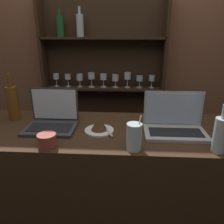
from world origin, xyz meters
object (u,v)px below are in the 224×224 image
laptop_far (174,124)px  coffee_cup (47,141)px  laptop_near (52,119)px  water_glass (134,137)px  cake_plate (99,125)px  wine_bottle_amber (13,102)px  wine_bottle_clear (221,134)px

laptop_far → coffee_cup: size_ratio=3.69×
laptop_near → water_glass: laptop_near is taller
water_glass → laptop_near: bearing=153.6°
cake_plate → wine_bottle_amber: bearing=164.9°
wine_bottle_amber → laptop_far: bearing=-7.8°
water_glass → wine_bottle_clear: wine_bottle_clear is taller
laptop_far → cake_plate: 0.44m
cake_plate → wine_bottle_clear: bearing=-17.8°
cake_plate → water_glass: (0.20, -0.20, 0.03)m
wine_bottle_amber → coffee_cup: wine_bottle_amber is taller
wine_bottle_amber → coffee_cup: bearing=-46.2°
laptop_far → wine_bottle_clear: size_ratio=1.45×
laptop_far → wine_bottle_clear: bearing=-51.6°
laptop_far → water_glass: laptop_far is taller
water_glass → wine_bottle_amber: (-0.78, 0.36, 0.05)m
cake_plate → coffee_cup: (-0.24, -0.20, -0.00)m
wine_bottle_amber → wine_bottle_clear: size_ratio=1.28×
coffee_cup → cake_plate: bearing=39.3°
cake_plate → wine_bottle_amber: (-0.59, 0.16, 0.08)m
laptop_near → wine_bottle_amber: bearing=158.7°
wine_bottle_clear → coffee_cup: (-0.85, -0.00, -0.06)m
wine_bottle_amber → coffee_cup: 0.50m
cake_plate → wine_bottle_clear: (0.61, -0.20, 0.05)m
laptop_near → coffee_cup: laptop_near is taller
water_glass → wine_bottle_amber: size_ratio=0.59×
water_glass → wine_bottle_clear: 0.41m
laptop_far → water_glass: (-0.24, -0.22, 0.02)m
water_glass → wine_bottle_amber: 0.86m
wine_bottle_clear → coffee_cup: 0.85m
cake_plate → coffee_cup: size_ratio=1.88×
coffee_cup → laptop_near: bearing=101.7°
laptop_far → wine_bottle_amber: 1.04m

